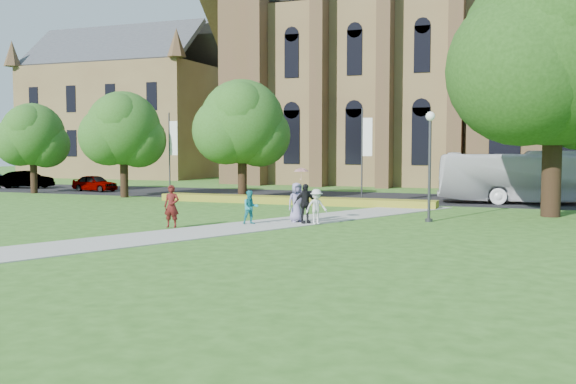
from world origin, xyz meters
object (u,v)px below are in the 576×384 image
at_px(streetlamp, 430,153).
at_px(car_1, 27,180).
at_px(large_tree, 555,52).
at_px(pedestrian_0, 172,206).
at_px(tour_coach, 535,177).
at_px(car_0, 95,183).

bearing_deg(streetlamp, car_1, 160.45).
relative_size(large_tree, car_1, 2.94).
height_order(large_tree, pedestrian_0, large_tree).
relative_size(streetlamp, large_tree, 0.40).
distance_m(large_tree, pedestrian_0, 20.55).
distance_m(streetlamp, large_tree, 8.73).
xyz_separation_m(streetlamp, tour_coach, (4.77, 12.09, -1.61)).
xyz_separation_m(tour_coach, pedestrian_0, (-14.97, -18.60, -0.71)).
height_order(streetlamp, pedestrian_0, streetlamp).
xyz_separation_m(large_tree, car_0, (-33.77, 7.20, -7.69)).
relative_size(streetlamp, car_0, 1.35).
relative_size(tour_coach, pedestrian_0, 6.39).
height_order(car_0, car_1, car_1).
height_order(large_tree, tour_coach, large_tree).
distance_m(streetlamp, car_0, 30.71).
relative_size(car_0, car_1, 0.86).
distance_m(large_tree, car_0, 35.37).
bearing_deg(pedestrian_0, streetlamp, 20.68).
distance_m(streetlamp, tour_coach, 13.10).
bearing_deg(car_0, streetlamp, -105.62).
bearing_deg(pedestrian_0, car_1, 131.53).
bearing_deg(pedestrian_0, tour_coach, 39.31).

